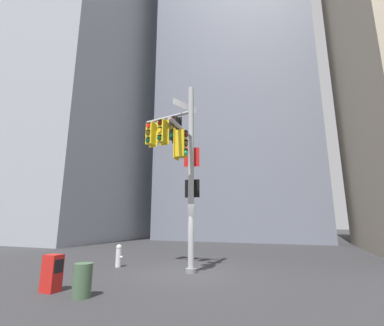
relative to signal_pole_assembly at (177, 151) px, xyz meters
name	(u,v)px	position (x,y,z in m)	size (l,w,h in m)	color
ground	(191,273)	(0.61, 0.06, -4.70)	(120.00, 120.00, 0.00)	#2D2D30
building_tower_left	(82,40)	(-18.36, 11.80, 18.62)	(14.13, 14.13, 46.65)	#9399A3
building_mid_block	(240,34)	(-1.19, 22.69, 22.61)	(16.61, 16.61, 54.61)	slate
signal_pole_assembly	(177,151)	(0.00, 0.00, 0.00)	(2.67, 2.98, 7.43)	#9EA0A3
fire_hydrant	(119,255)	(-2.68, 0.13, -4.23)	(0.33, 0.23, 0.90)	silver
newspaper_box	(52,273)	(-1.91, -3.83, -4.22)	(0.45, 0.36, 0.96)	red
trash_bin	(82,280)	(-0.74, -3.94, -4.29)	(0.46, 0.46, 0.81)	#3F593F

